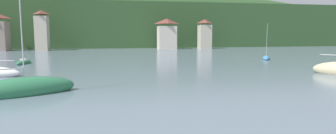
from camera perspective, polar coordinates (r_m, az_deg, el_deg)
name	(u,v)px	position (r m, az deg, el deg)	size (l,w,h in m)	color
wooded_hillside	(106,29)	(116.32, -12.06, 7.18)	(352.00, 48.31, 35.64)	#2D4C28
shore_building_westcentral	(42,31)	(84.04, -23.38, 6.47)	(3.22, 4.10, 10.49)	#BCB29E
shore_building_central	(167,34)	(83.98, -0.23, 6.40)	(5.31, 4.51, 8.67)	beige
shore_building_eastcentral	(205,34)	(86.34, 7.17, 6.32)	(3.58, 3.44, 8.53)	#BCB29E
sailboat_mid_6	(25,89)	(25.00, -26.16, -3.90)	(7.72, 5.07, 10.83)	#2D754C
sailboat_far_8	(24,63)	(49.36, -26.31, 0.79)	(1.82, 4.17, 4.39)	#2D754C
sailboat_far_10	(266,58)	(54.70, 18.60, 1.65)	(3.16, 4.41, 6.57)	teal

